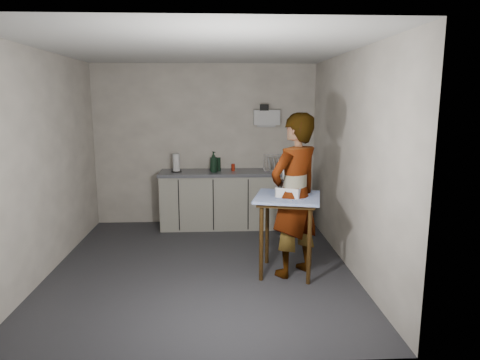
{
  "coord_description": "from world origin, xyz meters",
  "views": [
    {
      "loc": [
        0.23,
        -5.02,
        2.04
      ],
      "look_at": [
        0.5,
        0.45,
        1.0
      ],
      "focal_mm": 32.0,
      "sensor_mm": 36.0,
      "label": 1
    }
  ],
  "objects_px": {
    "soda_can": "(233,167)",
    "standing_man": "(295,196)",
    "soap_bottle": "(214,162)",
    "dish_rack": "(274,167)",
    "side_table": "(288,206)",
    "dark_bottle": "(219,164)",
    "bakery_box": "(291,188)",
    "kitchen_counter": "(230,201)",
    "paper_towel": "(176,163)"
  },
  "relations": [
    {
      "from": "soda_can",
      "to": "standing_man",
      "type": "bearing_deg",
      "value": -72.29
    },
    {
      "from": "standing_man",
      "to": "soap_bottle",
      "type": "relative_size",
      "value": 5.81
    },
    {
      "from": "standing_man",
      "to": "dish_rack",
      "type": "bearing_deg",
      "value": -126.66
    },
    {
      "from": "side_table",
      "to": "soap_bottle",
      "type": "relative_size",
      "value": 2.88
    },
    {
      "from": "soap_bottle",
      "to": "dish_rack",
      "type": "bearing_deg",
      "value": 5.9
    },
    {
      "from": "side_table",
      "to": "soap_bottle",
      "type": "distance_m",
      "value": 2.07
    },
    {
      "from": "soda_can",
      "to": "dish_rack",
      "type": "height_order",
      "value": "dish_rack"
    },
    {
      "from": "dark_bottle",
      "to": "dish_rack",
      "type": "xyz_separation_m",
      "value": [
        0.89,
        0.0,
        -0.05
      ]
    },
    {
      "from": "bakery_box",
      "to": "soda_can",
      "type": "bearing_deg",
      "value": 133.31
    },
    {
      "from": "side_table",
      "to": "standing_man",
      "type": "height_order",
      "value": "standing_man"
    },
    {
      "from": "standing_man",
      "to": "dish_rack",
      "type": "xyz_separation_m",
      "value": [
        0.02,
        1.99,
        0.02
      ]
    },
    {
      "from": "standing_man",
      "to": "soda_can",
      "type": "xyz_separation_m",
      "value": [
        -0.64,
        2.01,
        0.02
      ]
    },
    {
      "from": "standing_man",
      "to": "dark_bottle",
      "type": "distance_m",
      "value": 2.17
    },
    {
      "from": "soap_bottle",
      "to": "dark_bottle",
      "type": "xyz_separation_m",
      "value": [
        0.08,
        0.1,
        -0.05
      ]
    },
    {
      "from": "dish_rack",
      "to": "bakery_box",
      "type": "height_order",
      "value": "bakery_box"
    },
    {
      "from": "kitchen_counter",
      "to": "soap_bottle",
      "type": "relative_size",
      "value": 6.86
    },
    {
      "from": "paper_towel",
      "to": "dish_rack",
      "type": "xyz_separation_m",
      "value": [
        1.56,
        0.04,
        -0.08
      ]
    },
    {
      "from": "side_table",
      "to": "dish_rack",
      "type": "bearing_deg",
      "value": 100.83
    },
    {
      "from": "side_table",
      "to": "soap_bottle",
      "type": "bearing_deg",
      "value": 128.72
    },
    {
      "from": "kitchen_counter",
      "to": "standing_man",
      "type": "height_order",
      "value": "standing_man"
    },
    {
      "from": "dark_bottle",
      "to": "paper_towel",
      "type": "relative_size",
      "value": 0.76
    },
    {
      "from": "kitchen_counter",
      "to": "bakery_box",
      "type": "bearing_deg",
      "value": -71.36
    },
    {
      "from": "side_table",
      "to": "dish_rack",
      "type": "distance_m",
      "value": 1.97
    },
    {
      "from": "soda_can",
      "to": "dish_rack",
      "type": "distance_m",
      "value": 0.66
    },
    {
      "from": "soap_bottle",
      "to": "paper_towel",
      "type": "height_order",
      "value": "soap_bottle"
    },
    {
      "from": "side_table",
      "to": "standing_man",
      "type": "xyz_separation_m",
      "value": [
        0.07,
        -0.03,
        0.13
      ]
    },
    {
      "from": "soap_bottle",
      "to": "soda_can",
      "type": "xyz_separation_m",
      "value": [
        0.31,
        0.12,
        -0.11
      ]
    },
    {
      "from": "soda_can",
      "to": "dark_bottle",
      "type": "relative_size",
      "value": 0.5
    },
    {
      "from": "kitchen_counter",
      "to": "dark_bottle",
      "type": "height_order",
      "value": "dark_bottle"
    },
    {
      "from": "soap_bottle",
      "to": "bakery_box",
      "type": "bearing_deg",
      "value": -63.79
    },
    {
      "from": "dark_bottle",
      "to": "kitchen_counter",
      "type": "bearing_deg",
      "value": -5.79
    },
    {
      "from": "dark_bottle",
      "to": "side_table",
      "type": "bearing_deg",
      "value": -67.86
    },
    {
      "from": "kitchen_counter",
      "to": "soap_bottle",
      "type": "bearing_deg",
      "value": -163.41
    },
    {
      "from": "kitchen_counter",
      "to": "side_table",
      "type": "relative_size",
      "value": 2.38
    },
    {
      "from": "side_table",
      "to": "soap_bottle",
      "type": "height_order",
      "value": "soap_bottle"
    },
    {
      "from": "dish_rack",
      "to": "dark_bottle",
      "type": "bearing_deg",
      "value": -179.73
    },
    {
      "from": "side_table",
      "to": "dark_bottle",
      "type": "bearing_deg",
      "value": 125.69
    },
    {
      "from": "standing_man",
      "to": "paper_towel",
      "type": "distance_m",
      "value": 2.48
    },
    {
      "from": "kitchen_counter",
      "to": "dark_bottle",
      "type": "xyz_separation_m",
      "value": [
        -0.18,
        0.02,
        0.59
      ]
    },
    {
      "from": "standing_man",
      "to": "dish_rack",
      "type": "height_order",
      "value": "standing_man"
    },
    {
      "from": "dish_rack",
      "to": "soap_bottle",
      "type": "bearing_deg",
      "value": -174.1
    },
    {
      "from": "soap_bottle",
      "to": "bakery_box",
      "type": "distance_m",
      "value": 2.06
    },
    {
      "from": "side_table",
      "to": "soda_can",
      "type": "distance_m",
      "value": 2.06
    },
    {
      "from": "side_table",
      "to": "soda_can",
      "type": "relative_size",
      "value": 8.56
    },
    {
      "from": "standing_man",
      "to": "soda_can",
      "type": "distance_m",
      "value": 2.11
    },
    {
      "from": "paper_towel",
      "to": "bakery_box",
      "type": "distance_m",
      "value": 2.42
    },
    {
      "from": "dark_bottle",
      "to": "bakery_box",
      "type": "distance_m",
      "value": 2.11
    },
    {
      "from": "soda_can",
      "to": "dish_rack",
      "type": "xyz_separation_m",
      "value": [
        0.66,
        -0.02,
        0.0
      ]
    },
    {
      "from": "standing_man",
      "to": "dark_bottle",
      "type": "xyz_separation_m",
      "value": [
        -0.87,
        1.99,
        0.07
      ]
    },
    {
      "from": "kitchen_counter",
      "to": "soda_can",
      "type": "relative_size",
      "value": 20.39
    }
  ]
}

